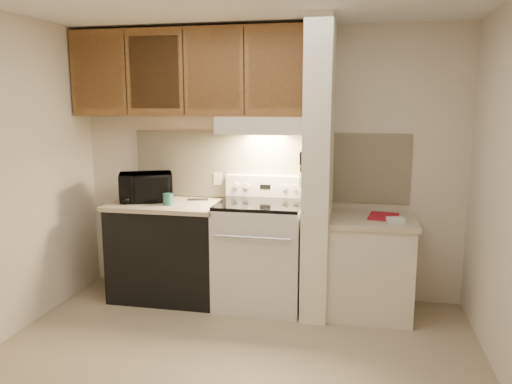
# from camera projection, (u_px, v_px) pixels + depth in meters

# --- Properties ---
(floor) EXTENTS (3.60, 3.60, 0.00)m
(floor) POSITION_uv_depth(u_px,v_px,m) (228.00, 367.00, 3.47)
(floor) COLOR tan
(floor) RESTS_ON ground
(wall_back) EXTENTS (3.60, 2.50, 0.02)m
(wall_back) POSITION_uv_depth(u_px,v_px,m) (267.00, 164.00, 4.70)
(wall_back) COLOR beige
(wall_back) RESTS_ON floor
(backsplash) EXTENTS (2.60, 0.02, 0.63)m
(backsplash) POSITION_uv_depth(u_px,v_px,m) (267.00, 166.00, 4.69)
(backsplash) COLOR #F7EDC6
(backsplash) RESTS_ON wall_back
(range_body) EXTENTS (0.76, 0.65, 0.92)m
(range_body) POSITION_uv_depth(u_px,v_px,m) (260.00, 255.00, 4.50)
(range_body) COLOR silver
(range_body) RESTS_ON floor
(oven_window) EXTENTS (0.50, 0.01, 0.30)m
(oven_window) POSITION_uv_depth(u_px,v_px,m) (253.00, 262.00, 4.19)
(oven_window) COLOR black
(oven_window) RESTS_ON range_body
(oven_handle) EXTENTS (0.65, 0.02, 0.02)m
(oven_handle) POSITION_uv_depth(u_px,v_px,m) (252.00, 238.00, 4.12)
(oven_handle) COLOR silver
(oven_handle) RESTS_ON range_body
(cooktop) EXTENTS (0.74, 0.64, 0.03)m
(cooktop) POSITION_uv_depth(u_px,v_px,m) (260.00, 204.00, 4.42)
(cooktop) COLOR black
(cooktop) RESTS_ON range_body
(range_backguard) EXTENTS (0.76, 0.08, 0.20)m
(range_backguard) POSITION_uv_depth(u_px,v_px,m) (266.00, 186.00, 4.68)
(range_backguard) COLOR silver
(range_backguard) RESTS_ON range_body
(range_display) EXTENTS (0.10, 0.01, 0.04)m
(range_display) POSITION_uv_depth(u_px,v_px,m) (265.00, 187.00, 4.64)
(range_display) COLOR black
(range_display) RESTS_ON range_backguard
(range_knob_left_outer) EXTENTS (0.05, 0.02, 0.05)m
(range_knob_left_outer) POSITION_uv_depth(u_px,v_px,m) (236.00, 186.00, 4.69)
(range_knob_left_outer) COLOR silver
(range_knob_left_outer) RESTS_ON range_backguard
(range_knob_left_inner) EXTENTS (0.05, 0.02, 0.05)m
(range_knob_left_inner) POSITION_uv_depth(u_px,v_px,m) (246.00, 186.00, 4.67)
(range_knob_left_inner) COLOR silver
(range_knob_left_inner) RESTS_ON range_backguard
(range_knob_right_inner) EXTENTS (0.05, 0.02, 0.05)m
(range_knob_right_inner) POSITION_uv_depth(u_px,v_px,m) (284.00, 187.00, 4.60)
(range_knob_right_inner) COLOR silver
(range_knob_right_inner) RESTS_ON range_backguard
(range_knob_right_outer) EXTENTS (0.05, 0.02, 0.05)m
(range_knob_right_outer) POSITION_uv_depth(u_px,v_px,m) (295.00, 188.00, 4.58)
(range_knob_right_outer) COLOR silver
(range_knob_right_outer) RESTS_ON range_backguard
(dishwasher_front) EXTENTS (1.00, 0.63, 0.87)m
(dishwasher_front) POSITION_uv_depth(u_px,v_px,m) (169.00, 252.00, 4.69)
(dishwasher_front) COLOR black
(dishwasher_front) RESTS_ON floor
(left_countertop) EXTENTS (1.04, 0.67, 0.04)m
(left_countertop) POSITION_uv_depth(u_px,v_px,m) (167.00, 205.00, 4.61)
(left_countertop) COLOR #C3B297
(left_countertop) RESTS_ON dishwasher_front
(spoon_rest) EXTENTS (0.20, 0.11, 0.01)m
(spoon_rest) POSITION_uv_depth(u_px,v_px,m) (198.00, 199.00, 4.73)
(spoon_rest) COLOR black
(spoon_rest) RESTS_ON left_countertop
(teal_jar) EXTENTS (0.11, 0.11, 0.10)m
(teal_jar) POSITION_uv_depth(u_px,v_px,m) (168.00, 199.00, 4.49)
(teal_jar) COLOR #276158
(teal_jar) RESTS_ON left_countertop
(outlet) EXTENTS (0.08, 0.01, 0.12)m
(outlet) POSITION_uv_depth(u_px,v_px,m) (218.00, 179.00, 4.80)
(outlet) COLOR beige
(outlet) RESTS_ON backsplash
(microwave) EXTENTS (0.57, 0.49, 0.27)m
(microwave) POSITION_uv_depth(u_px,v_px,m) (146.00, 187.00, 4.66)
(microwave) COLOR black
(microwave) RESTS_ON left_countertop
(partition_pillar) EXTENTS (0.22, 0.70, 2.50)m
(partition_pillar) POSITION_uv_depth(u_px,v_px,m) (319.00, 170.00, 4.26)
(partition_pillar) COLOR white
(partition_pillar) RESTS_ON floor
(pillar_trim) EXTENTS (0.01, 0.70, 0.04)m
(pillar_trim) POSITION_uv_depth(u_px,v_px,m) (305.00, 164.00, 4.28)
(pillar_trim) COLOR brown
(pillar_trim) RESTS_ON partition_pillar
(knife_strip) EXTENTS (0.02, 0.42, 0.04)m
(knife_strip) POSITION_uv_depth(u_px,v_px,m) (304.00, 162.00, 4.23)
(knife_strip) COLOR black
(knife_strip) RESTS_ON partition_pillar
(knife_blade_a) EXTENTS (0.01, 0.03, 0.16)m
(knife_blade_a) POSITION_uv_depth(u_px,v_px,m) (300.00, 177.00, 4.09)
(knife_blade_a) COLOR silver
(knife_blade_a) RESTS_ON knife_strip
(knife_handle_a) EXTENTS (0.02, 0.02, 0.10)m
(knife_handle_a) POSITION_uv_depth(u_px,v_px,m) (301.00, 158.00, 4.07)
(knife_handle_a) COLOR black
(knife_handle_a) RESTS_ON knife_strip
(knife_blade_b) EXTENTS (0.01, 0.04, 0.18)m
(knife_blade_b) POSITION_uv_depth(u_px,v_px,m) (301.00, 177.00, 4.16)
(knife_blade_b) COLOR silver
(knife_blade_b) RESTS_ON knife_strip
(knife_handle_b) EXTENTS (0.02, 0.02, 0.10)m
(knife_handle_b) POSITION_uv_depth(u_px,v_px,m) (302.00, 158.00, 4.15)
(knife_handle_b) COLOR black
(knife_handle_b) RESTS_ON knife_strip
(knife_blade_c) EXTENTS (0.01, 0.04, 0.20)m
(knife_blade_c) POSITION_uv_depth(u_px,v_px,m) (302.00, 177.00, 4.23)
(knife_blade_c) COLOR silver
(knife_blade_c) RESTS_ON knife_strip
(knife_handle_c) EXTENTS (0.02, 0.02, 0.10)m
(knife_handle_c) POSITION_uv_depth(u_px,v_px,m) (303.00, 156.00, 4.23)
(knife_handle_c) COLOR black
(knife_handle_c) RESTS_ON knife_strip
(knife_blade_d) EXTENTS (0.01, 0.04, 0.16)m
(knife_blade_d) POSITION_uv_depth(u_px,v_px,m) (303.00, 173.00, 4.32)
(knife_blade_d) COLOR silver
(knife_blade_d) RESTS_ON knife_strip
(knife_handle_d) EXTENTS (0.02, 0.02, 0.10)m
(knife_handle_d) POSITION_uv_depth(u_px,v_px,m) (304.00, 155.00, 4.31)
(knife_handle_d) COLOR black
(knife_handle_d) RESTS_ON knife_strip
(knife_blade_e) EXTENTS (0.01, 0.04, 0.18)m
(knife_blade_e) POSITION_uv_depth(u_px,v_px,m) (304.00, 173.00, 4.39)
(knife_blade_e) COLOR silver
(knife_blade_e) RESTS_ON knife_strip
(knife_handle_e) EXTENTS (0.02, 0.02, 0.10)m
(knife_handle_e) POSITION_uv_depth(u_px,v_px,m) (305.00, 155.00, 4.38)
(knife_handle_e) COLOR black
(knife_handle_e) RESTS_ON knife_strip
(oven_mitt) EXTENTS (0.03, 0.10, 0.25)m
(oven_mitt) POSITION_uv_depth(u_px,v_px,m) (305.00, 178.00, 4.47)
(oven_mitt) COLOR slate
(oven_mitt) RESTS_ON partition_pillar
(right_cab_base) EXTENTS (0.70, 0.60, 0.81)m
(right_cab_base) POSITION_uv_depth(u_px,v_px,m) (370.00, 268.00, 4.32)
(right_cab_base) COLOR beige
(right_cab_base) RESTS_ON floor
(right_countertop) EXTENTS (0.74, 0.64, 0.04)m
(right_countertop) POSITION_uv_depth(u_px,v_px,m) (372.00, 221.00, 4.24)
(right_countertop) COLOR #C3B297
(right_countertop) RESTS_ON right_cab_base
(red_folder) EXTENTS (0.28, 0.36, 0.01)m
(red_folder) POSITION_uv_depth(u_px,v_px,m) (384.00, 216.00, 4.29)
(red_folder) COLOR #A71525
(red_folder) RESTS_ON right_countertop
(white_box) EXTENTS (0.16, 0.12, 0.04)m
(white_box) POSITION_uv_depth(u_px,v_px,m) (396.00, 220.00, 4.10)
(white_box) COLOR white
(white_box) RESTS_ON right_countertop
(range_hood) EXTENTS (0.78, 0.44, 0.15)m
(range_hood) POSITION_uv_depth(u_px,v_px,m) (263.00, 125.00, 4.42)
(range_hood) COLOR beige
(range_hood) RESTS_ON upper_cabinets
(hood_lip) EXTENTS (0.78, 0.04, 0.06)m
(hood_lip) POSITION_uv_depth(u_px,v_px,m) (258.00, 131.00, 4.23)
(hood_lip) COLOR beige
(hood_lip) RESTS_ON range_hood
(upper_cabinets) EXTENTS (2.18, 0.33, 0.77)m
(upper_cabinets) POSITION_uv_depth(u_px,v_px,m) (189.00, 73.00, 4.52)
(upper_cabinets) COLOR brown
(upper_cabinets) RESTS_ON wall_back
(cab_door_a) EXTENTS (0.46, 0.01, 0.63)m
(cab_door_a) POSITION_uv_depth(u_px,v_px,m) (98.00, 73.00, 4.53)
(cab_door_a) COLOR brown
(cab_door_a) RESTS_ON upper_cabinets
(cab_gap_a) EXTENTS (0.01, 0.01, 0.73)m
(cab_gap_a) POSITION_uv_depth(u_px,v_px,m) (126.00, 73.00, 4.47)
(cab_gap_a) COLOR black
(cab_gap_a) RESTS_ON upper_cabinets
(cab_door_b) EXTENTS (0.46, 0.01, 0.63)m
(cab_door_b) POSITION_uv_depth(u_px,v_px,m) (154.00, 72.00, 4.42)
(cab_door_b) COLOR brown
(cab_door_b) RESTS_ON upper_cabinets
(cab_gap_b) EXTENTS (0.01, 0.01, 0.73)m
(cab_gap_b) POSITION_uv_depth(u_px,v_px,m) (183.00, 72.00, 4.37)
(cab_gap_b) COLOR black
(cab_gap_b) RESTS_ON upper_cabinets
(cab_door_c) EXTENTS (0.46, 0.01, 0.63)m
(cab_door_c) POSITION_uv_depth(u_px,v_px,m) (213.00, 72.00, 4.31)
(cab_door_c) COLOR brown
(cab_door_c) RESTS_ON upper_cabinets
(cab_gap_c) EXTENTS (0.01, 0.01, 0.73)m
(cab_gap_c) POSITION_uv_depth(u_px,v_px,m) (244.00, 71.00, 4.26)
(cab_gap_c) COLOR black
(cab_gap_c) RESTS_ON upper_cabinets
(cab_door_d) EXTENTS (0.46, 0.01, 0.63)m
(cab_door_d) POSITION_uv_depth(u_px,v_px,m) (275.00, 71.00, 4.21)
(cab_door_d) COLOR brown
(cab_door_d) RESTS_ON upper_cabinets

